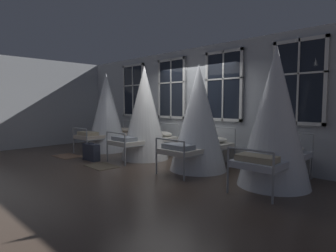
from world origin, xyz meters
The scene contains 11 objects.
ground centered at (0.00, 0.00, 0.00)m, with size 18.38×18.38×0.00m, color #4C3D33.
back_wall_with_windows centered at (0.00, 1.21, 1.50)m, with size 10.19×0.10×3.01m, color silver.
end_wall_left centered at (-5.09, -1.61, 1.50)m, with size 0.10×6.54×3.01m, color silver.
window_bank centered at (0.00, 1.09, 1.14)m, with size 6.50×0.10×2.74m.
cot_first centered at (-2.71, 0.04, 1.19)m, with size 1.29×1.93×2.46m.
cot_second centered at (-0.89, 0.06, 1.22)m, with size 1.29×1.92×2.51m.
cot_third centered at (0.94, 0.07, 1.15)m, with size 1.29×1.93×2.37m.
cot_fourth centered at (2.70, 0.06, 1.23)m, with size 1.29×1.93×2.53m.
rug_first centered at (-2.71, -1.30, 0.01)m, with size 0.80×0.56×0.01m, color brown.
rug_second centered at (-0.90, -1.30, 0.01)m, with size 0.80×0.56×0.01m, color brown.
suitcase_dark centered at (-1.70, -1.11, 0.22)m, with size 0.56×0.21×0.47m.
Camera 1 is at (4.88, -4.87, 1.50)m, focal length 30.00 mm.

